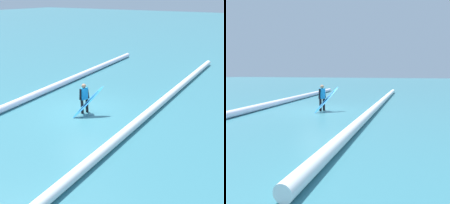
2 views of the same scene
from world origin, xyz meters
The scene contains 5 objects.
ground_plane centered at (0.00, 0.00, 0.00)m, with size 174.28×174.28×0.00m, color teal.
surfer centered at (0.08, 0.23, 0.86)m, with size 0.49×0.32×1.54m.
surfboard centered at (0.23, 0.58, 0.70)m, with size 1.57×1.16×1.43m.
wave_crest_foreground centered at (-0.14, -3.51, 0.19)m, with size 0.38×0.38×24.95m, color white.
wave_crest_midground centered at (-2.33, 3.17, 0.19)m, with size 0.38×0.38×22.30m, color white.
Camera 2 is at (11.74, 5.25, 2.22)m, focal length 34.96 mm.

